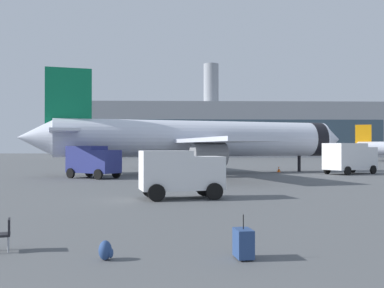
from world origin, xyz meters
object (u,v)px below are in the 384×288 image
Objects in this scene: airplane_at_gate at (198,139)px; cargo_van at (180,172)px; service_truck at (93,160)px; gate_chair at (4,233)px; safety_cone_mid at (151,184)px; fuel_truck at (350,157)px; rolling_suitcase at (243,243)px; safety_cone_near at (279,169)px; traveller_backpack at (106,251)px.

airplane_at_gate is 23.32m from cargo_van.
service_truck reaches higher than gate_chair.
airplane_at_gate is 35.92m from gate_chair.
gate_chair is at bearing -98.40° from safety_cone_mid.
fuel_truck is 40.43m from gate_chair.
rolling_suitcase is (-0.43, -36.14, -3.27)m from airplane_at_gate.
cargo_van is 13.15m from rolling_suitcase.
airplane_at_gate reaches higher than safety_cone_near.
cargo_van is at bearing 96.68° from rolling_suitcase.
rolling_suitcase is 1.28× the size of gate_chair.
fuel_truck is at bearing -5.56° from airplane_at_gate.
cargo_van is 12.96m from gate_chair.
cargo_van is at bearing 81.80° from traveller_backpack.
airplane_at_gate reaches higher than traveller_backpack.
gate_chair is (-4.75, -12.02, -0.95)m from cargo_van.
fuel_truck is 10.73× the size of safety_cone_mid.
service_truck is 18.01m from cargo_van.
safety_cone_near is 40.85m from gate_chair.
cargo_van is at bearing 68.44° from gate_chair.
rolling_suitcase is at bearing -79.76° from safety_cone_mid.
rolling_suitcase is (-9.64, -38.62, 0.07)m from safety_cone_near.
rolling_suitcase is at bearing -83.32° from cargo_van.
fuel_truck reaches higher than rolling_suitcase.
safety_cone_near is 1.11× the size of safety_cone_mid.
safety_cone_near is 0.77× the size of gate_chair.
safety_cone_near is 39.80m from rolling_suitcase.
fuel_truck is 13.24× the size of traveller_backpack.
traveller_backpack is at bearing -98.20° from cargo_van.
gate_chair is (-2.74, -18.56, 0.21)m from safety_cone_mid.
service_truck is at bearing -153.68° from safety_cone_near.
airplane_at_gate is 53.40× the size of safety_cone_near.
gate_chair is at bearing -83.81° from service_truck.
airplane_at_gate is 17.39m from safety_cone_mid.
airplane_at_gate is 10.10m from safety_cone_near.
fuel_truck is at bearing 11.92° from service_truck.
safety_cone_mid is at bearing 90.38° from traveller_backpack.
airplane_at_gate is 73.29× the size of traveller_backpack.
traveller_backpack is (-19.54, -34.62, -1.54)m from fuel_truck.
gate_chair reaches higher than safety_cone_mid.
safety_cone_near is 1.37× the size of traveller_backpack.
service_truck is at bearing 101.47° from traveller_backpack.
safety_cone_mid is at bearing -124.63° from safety_cone_near.
safety_cone_near is at bearing 66.45° from cargo_van.
traveller_backpack is at bearing -89.62° from safety_cone_mid.
rolling_suitcase is at bearing 0.15° from traveller_backpack.
safety_cone_near is at bearing 148.36° from fuel_truck.
cargo_van is 4.30× the size of rolling_suitcase.
fuel_truck is 24.82m from safety_cone_mid.
safety_cone_near is (9.21, 2.48, -3.33)m from airplane_at_gate.
fuel_truck is 27.90m from cargo_van.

